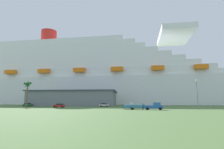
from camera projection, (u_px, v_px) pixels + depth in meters
ground_plane at (119, 106)px, 93.43m from camera, size 600.00×600.00×0.00m
cruise_ship at (83, 79)px, 142.19m from camera, size 268.76×43.94×65.86m
terminal_building at (75, 98)px, 100.10m from camera, size 46.63×28.32×8.06m
pickup_truck at (155, 106)px, 54.12m from camera, size 5.90×3.19×2.20m
small_boat_on_trailer at (136, 106)px, 55.96m from camera, size 8.48×3.54×2.15m
palm_tree at (28, 87)px, 76.52m from camera, size 3.63×3.42×10.65m
street_lamp at (197, 90)px, 56.94m from camera, size 0.56×0.56×9.33m
parked_car_red_hatchback at (59, 105)px, 72.42m from camera, size 4.54×2.04×1.58m
parked_car_green_wagon at (28, 105)px, 87.38m from camera, size 4.57×2.40×1.58m
parked_car_white_van at (104, 105)px, 84.26m from camera, size 4.49×2.14×1.58m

